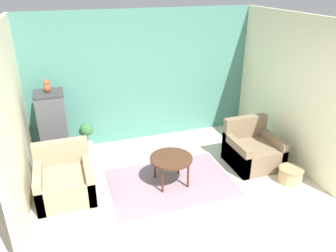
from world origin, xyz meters
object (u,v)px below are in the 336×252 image
parrot (47,86)px  potted_plant (87,136)px  armchair_left (65,181)px  birdcage (54,128)px  armchair_right (252,151)px  coffee_table (171,160)px  wicker_basket (290,175)px

parrot → potted_plant: (0.57, 0.12, -1.09)m
armchair_left → birdcage: birdcage is taller
parrot → potted_plant: parrot is taller
potted_plant → armchair_right: bearing=-25.7°
coffee_table → armchair_left: 1.71m
coffee_table → parrot: parrot is taller
parrot → wicker_basket: bearing=-28.1°
armchair_right → wicker_basket: (0.30, -0.73, -0.13)m
armchair_left → coffee_table: bearing=-7.0°
armchair_right → potted_plant: bearing=154.3°
armchair_left → birdcage: (-0.09, 1.15, 0.41)m
coffee_table → armchair_left: bearing=173.0°
coffee_table → potted_plant: bearing=129.2°
armchair_left → wicker_basket: (3.60, -0.82, -0.13)m
armchair_right → wicker_basket: size_ratio=2.11×
parrot → wicker_basket: 4.39m
armchair_left → parrot: bearing=94.4°
armchair_right → wicker_basket: 0.80m
armchair_left → armchair_right: (3.30, -0.09, 0.00)m
parrot → coffee_table: bearing=-37.5°
coffee_table → armchair_right: (1.62, 0.12, -0.18)m
coffee_table → potted_plant: (-1.21, 1.48, -0.07)m
armchair_right → potted_plant: armchair_right is taller
coffee_table → wicker_basket: coffee_table is taller
armchair_right → potted_plant: (-2.82, 1.36, 0.11)m
wicker_basket → armchair_right: bearing=112.5°
coffee_table → potted_plant: size_ratio=1.11×
wicker_basket → armchair_left: bearing=167.2°
armchair_left → armchair_right: size_ratio=1.00×
parrot → birdcage: bearing=-90.0°
parrot → potted_plant: 1.24m
parrot → wicker_basket: (3.69, -1.97, -1.33)m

